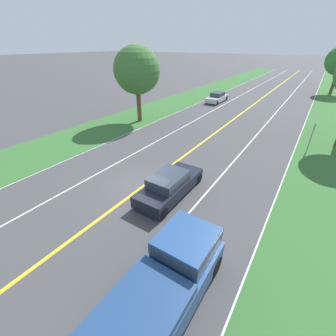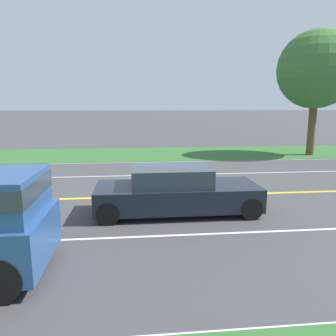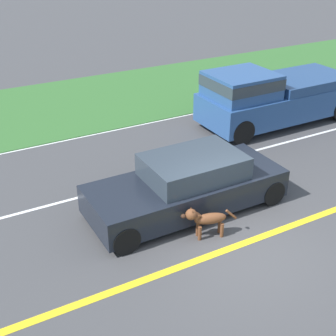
# 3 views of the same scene
# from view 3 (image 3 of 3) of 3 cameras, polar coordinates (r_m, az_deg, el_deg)

# --- Properties ---
(ground_plane) EXTENTS (400.00, 400.00, 0.00)m
(ground_plane) POSITION_cam_3_polar(r_m,az_deg,el_deg) (10.19, 8.88, -9.19)
(ground_plane) COLOR #424244
(centre_divider_line) EXTENTS (0.18, 160.00, 0.01)m
(centre_divider_line) POSITION_cam_3_polar(r_m,az_deg,el_deg) (10.18, 8.88, -9.17)
(centre_divider_line) COLOR yellow
(centre_divider_line) RESTS_ON ground
(lane_edge_line_right) EXTENTS (0.14, 160.00, 0.01)m
(lane_edge_line_right) POSITION_cam_3_polar(r_m,az_deg,el_deg) (15.50, -6.87, 4.58)
(lane_edge_line_right) COLOR white
(lane_edge_line_right) RESTS_ON ground
(lane_dash_same_dir) EXTENTS (0.10, 160.00, 0.01)m
(lane_dash_same_dir) POSITION_cam_3_polar(r_m,az_deg,el_deg) (12.64, -0.67, -0.88)
(lane_dash_same_dir) COLOR white
(lane_dash_same_dir) RESTS_ON ground
(grass_verge_right) EXTENTS (6.00, 160.00, 0.03)m
(grass_verge_right) POSITION_cam_3_polar(r_m,az_deg,el_deg) (18.13, -10.61, 7.84)
(grass_verge_right) COLOR #33662D
(grass_verge_right) RESTS_ON ground
(ego_car) EXTENTS (1.85, 4.67, 1.36)m
(ego_car) POSITION_cam_3_polar(r_m,az_deg,el_deg) (10.91, 2.42, -2.11)
(ego_car) COLOR black
(ego_car) RESTS_ON ground
(dog) EXTENTS (0.47, 1.23, 0.77)m
(dog) POSITION_cam_3_polar(r_m,az_deg,el_deg) (10.05, 4.56, -6.18)
(dog) COLOR brown
(dog) RESTS_ON ground
(pickup_truck) EXTENTS (2.09, 5.28, 1.92)m
(pickup_truck) POSITION_cam_3_polar(r_m,az_deg,el_deg) (16.01, 12.48, 8.58)
(pickup_truck) COLOR #284C84
(pickup_truck) RESTS_ON ground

